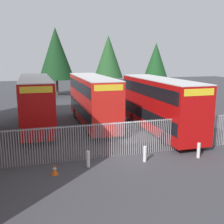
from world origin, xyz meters
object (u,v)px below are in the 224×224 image
object	(u,v)px
double_decker_bus_near_gate	(159,103)
double_decker_bus_behind_fence_right	(93,99)
bollard_center_front	(145,154)
traffic_cone_by_gate	(55,170)
bollard_near_left	(88,159)
bollard_near_right	(199,150)
double_decker_bus_behind_fence_left	(36,101)

from	to	relation	value
double_decker_bus_near_gate	double_decker_bus_behind_fence_right	distance (m)	6.13
bollard_center_front	traffic_cone_by_gate	world-z (taller)	bollard_center_front
double_decker_bus_behind_fence_right	traffic_cone_by_gate	xyz separation A→B (m)	(-4.29, -9.98, -2.13)
bollard_near_left	bollard_near_right	bearing A→B (deg)	-4.32
double_decker_bus_behind_fence_right	bollard_near_left	distance (m)	9.95
double_decker_bus_behind_fence_left	bollard_near_right	bearing A→B (deg)	-47.43
bollard_near_left	traffic_cone_by_gate	bearing A→B (deg)	-165.01
double_decker_bus_near_gate	bollard_near_left	xyz separation A→B (m)	(-7.07, -5.52, -1.95)
double_decker_bus_near_gate	bollard_near_left	distance (m)	9.18
bollard_near_left	traffic_cone_by_gate	size ratio (longest dim) A/B	1.61
traffic_cone_by_gate	double_decker_bus_behind_fence_right	bearing A→B (deg)	66.74
bollard_near_left	double_decker_bus_behind_fence_left	bearing A→B (deg)	104.75
double_decker_bus_behind_fence_left	bollard_near_left	world-z (taller)	double_decker_bus_behind_fence_left
double_decker_bus_behind_fence_left	traffic_cone_by_gate	world-z (taller)	double_decker_bus_behind_fence_left
double_decker_bus_behind_fence_left	bollard_near_right	xyz separation A→B (m)	(9.40, -10.23, -1.95)
double_decker_bus_near_gate	double_decker_bus_behind_fence_left	size ratio (longest dim) A/B	1.00
bollard_near_left	bollard_near_right	xyz separation A→B (m)	(6.84, -0.52, 0.00)
bollard_near_left	bollard_center_front	distance (m)	3.40
double_decker_bus_behind_fence_left	bollard_center_front	size ratio (longest dim) A/B	11.38
bollard_near_right	double_decker_bus_behind_fence_left	bearing A→B (deg)	132.57
bollard_near_right	traffic_cone_by_gate	world-z (taller)	bollard_near_right
double_decker_bus_behind_fence_right	bollard_center_front	bearing A→B (deg)	-83.95
double_decker_bus_near_gate	bollard_center_front	distance (m)	7.05
double_decker_bus_behind_fence_left	bollard_center_front	distance (m)	11.71
double_decker_bus_near_gate	double_decker_bus_behind_fence_right	xyz separation A→B (m)	(-4.69, 3.94, 0.00)
double_decker_bus_behind_fence_right	bollard_near_left	size ratio (longest dim) A/B	11.38
bollard_center_front	bollard_near_right	size ratio (longest dim) A/B	1.00
double_decker_bus_near_gate	bollard_center_front	world-z (taller)	double_decker_bus_near_gate
double_decker_bus_behind_fence_right	bollard_near_left	bearing A→B (deg)	-104.10
double_decker_bus_near_gate	traffic_cone_by_gate	xyz separation A→B (m)	(-8.98, -6.03, -2.13)
double_decker_bus_near_gate	double_decker_bus_behind_fence_left	world-z (taller)	same
double_decker_bus_behind_fence_right	bollard_center_front	world-z (taller)	double_decker_bus_behind_fence_right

